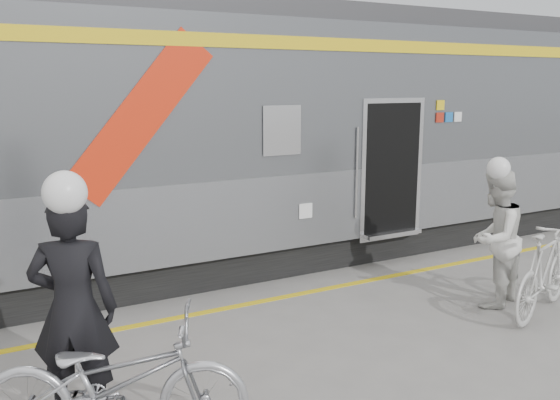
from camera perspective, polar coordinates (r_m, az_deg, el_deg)
ground at (r=6.60m, az=9.32°, el=-15.06°), size 90.00×90.00×0.00m
train at (r=9.66m, az=-5.16°, el=6.10°), size 24.00×3.17×4.10m
safety_strip at (r=8.25m, az=0.02°, el=-9.38°), size 24.00×0.12×0.01m
man at (r=5.41m, az=-19.26°, el=-9.92°), size 0.88×0.75×2.03m
bicycle_left at (r=5.13m, az=-15.55°, el=-16.48°), size 2.25×1.56×1.12m
woman at (r=8.25m, az=19.97°, el=-3.48°), size 1.07×0.95×1.82m
bicycle_right at (r=8.24m, az=24.07°, el=-6.39°), size 1.90×1.11×1.10m
helmet_man at (r=5.11m, az=-20.12°, el=2.66°), size 0.35×0.35×0.35m
helmet_woman at (r=8.06m, az=20.47°, el=3.81°), size 0.29×0.29×0.29m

